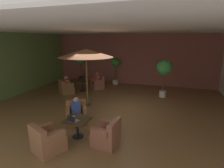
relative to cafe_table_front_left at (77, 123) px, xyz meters
The scene contains 20 objects.
ground_plane 2.63m from the cafe_table_front_left, 86.18° to the left, with size 11.34×10.17×0.02m, color brown.
wall_back_brick 7.73m from the cafe_table_front_left, 88.71° to the left, with size 11.34×0.08×3.47m, color brown.
wall_left_accent 6.16m from the cafe_table_front_left, 154.73° to the left, with size 0.08×10.17×3.47m, color olive.
ceiling_slab 3.97m from the cafe_table_front_left, 86.18° to the left, with size 11.34×10.17×0.06m, color silver.
cafe_table_front_left is the anchor object (origin of this frame).
armchair_front_left_north 1.06m from the cafe_table_front_left, 113.87° to the right, with size 0.98×0.98×0.85m.
armchair_front_left_east 1.06m from the cafe_table_front_left, ahead, with size 0.77×0.81×0.81m.
armchair_front_left_south 1.07m from the cafe_table_front_left, 120.82° to the left, with size 1.02×1.01×0.84m.
cafe_table_front_right 5.38m from the cafe_table_front_left, 115.52° to the left, with size 0.80×0.80×0.61m.
armchair_front_right_north 5.87m from the cafe_table_front_left, 106.19° to the left, with size 1.04×1.03×0.85m.
armchair_front_right_east 5.04m from the cafe_table_front_left, 126.30° to the left, with size 1.04×1.04×0.83m.
patio_umbrella_tall_red 3.44m from the cafe_table_front_left, 109.05° to the left, with size 2.47×2.47×2.69m.
potted_tree_left_corner 7.27m from the cafe_table_front_left, 97.06° to the left, with size 0.60×0.60×1.85m.
potted_tree_mid_left 5.79m from the cafe_table_front_left, 64.54° to the left, with size 0.84×0.84×2.05m.
potted_tree_mid_right 8.15m from the cafe_table_front_left, 116.76° to the left, with size 0.85×0.85×2.16m.
patron_blue_shirt 1.03m from the cafe_table_front_left, 120.82° to the left, with size 0.40×0.37×0.62m.
patron_by_window 5.06m from the cafe_table_front_left, 125.90° to the left, with size 0.44×0.42×0.61m.
patron_with_friend 5.85m from the cafe_table_front_left, 106.52° to the left, with size 0.43×0.42×0.69m.
iced_drink_cup 0.21m from the cafe_table_front_left, 166.17° to the right, with size 0.08×0.08×0.11m, color white.
open_laptop 0.25m from the cafe_table_front_left, 113.30° to the right, with size 0.35×0.29×0.20m.
Camera 1 is at (2.45, -7.10, 3.05)m, focal length 28.02 mm.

